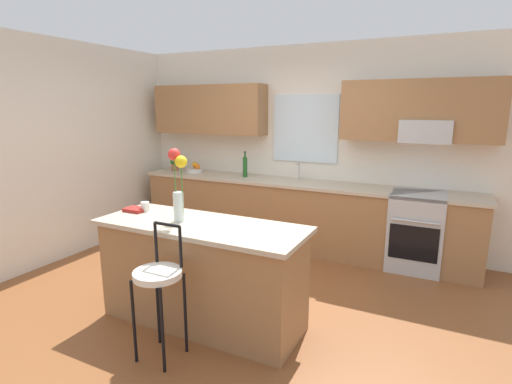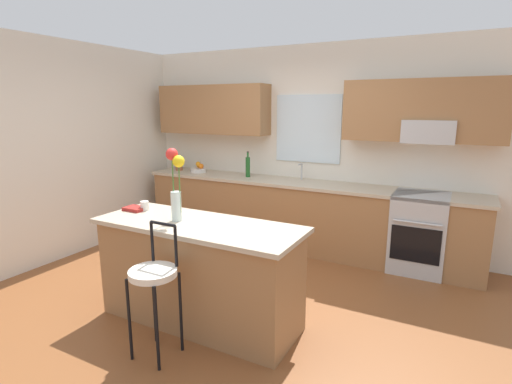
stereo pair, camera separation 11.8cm
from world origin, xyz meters
The scene contains 14 objects.
ground_plane centered at (0.00, 0.00, 0.00)m, with size 14.00×14.00×0.00m, color brown.
wall_left centered at (-2.56, 0.30, 1.35)m, with size 0.12×4.60×2.70m, color silver.
back_wall_assembly centered at (0.03, 1.98, 1.51)m, with size 5.60×0.50×2.70m.
counter_run centered at (0.00, 1.70, 0.47)m, with size 4.56×0.64×0.92m.
sink_faucet centered at (-0.03, 1.84, 1.06)m, with size 0.02×0.13×0.23m.
oven_range centered at (1.52, 1.68, 0.46)m, with size 0.60×0.64×0.92m.
kitchen_island centered at (-0.06, -0.46, 0.46)m, with size 1.86×0.71×0.92m.
bar_stool_near centered at (-0.06, -1.02, 0.64)m, with size 0.36×0.36×1.04m.
flower_vase centered at (-0.26, -0.48, 1.27)m, with size 0.17×0.11×0.63m.
mug_ceramic centered at (-0.76, -0.36, 0.97)m, with size 0.08×0.08×0.09m, color silver.
cookbook centered at (-0.85, -0.40, 0.94)m, with size 0.20×0.15×0.03m, color maroon.
fruit_bowl_oranges centered at (-1.63, 1.70, 0.97)m, with size 0.24×0.24×0.16m.
bottle_olive_oil centered at (-0.77, 1.70, 1.07)m, with size 0.06×0.06×0.36m.
potted_plant_small centered at (-2.01, 1.70, 1.04)m, with size 0.17×0.11×0.23m.
Camera 2 is at (1.89, -3.06, 1.90)m, focal length 27.45 mm.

